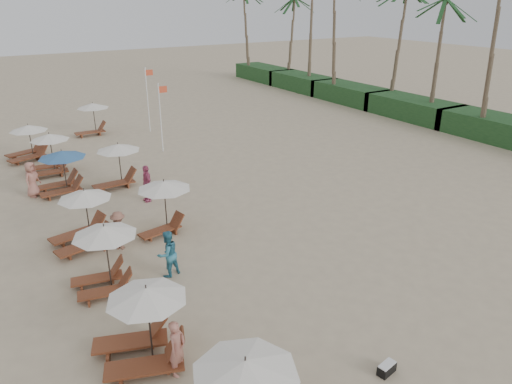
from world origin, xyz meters
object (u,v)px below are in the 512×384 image
lounger_station_3 (81,222)px  inland_station_1 (116,163)px  lounger_station_5 (47,156)px  lounger_station_1 (140,329)px  beachgoer_far_a (147,183)px  beachgoer_far_b (32,179)px  duffel_bag (387,368)px  lounger_station_6 (26,144)px  beachgoer_near (177,348)px  inland_station_0 (162,200)px  beachgoer_mid_a (168,254)px  flag_pole_near (161,114)px  inland_station_2 (91,117)px  lounger_station_4 (60,172)px  beachgoer_mid_b (119,230)px  lounger_station_2 (102,257)px

lounger_station_3 → inland_station_1: (3.10, 5.63, 0.29)m
lounger_station_5 → lounger_station_1: bearing=-92.1°
lounger_station_3 → beachgoer_far_a: 4.81m
inland_station_1 → beachgoer_far_b: inland_station_1 is taller
beachgoer_far_a → duffel_bag: 14.52m
lounger_station_6 → beachgoer_far_b: 6.53m
lounger_station_5 → beachgoer_near: (0.02, -18.15, -0.22)m
lounger_station_3 → duffel_bag: 12.58m
duffel_bag → inland_station_0: bearing=100.0°
beachgoer_mid_a → flag_pole_near: flag_pole_near is taller
lounger_station_6 → inland_station_2: (4.84, 3.61, 0.35)m
lounger_station_6 → inland_station_0: inland_station_0 is taller
lounger_station_4 → beachgoer_mid_a: (1.62, -10.22, -0.23)m
inland_station_1 → beachgoer_near: (-2.67, -14.17, -0.50)m
lounger_station_5 → beachgoer_mid_b: size_ratio=1.64×
inland_station_0 → beachgoer_far_b: bearing=119.6°
lounger_station_1 → duffel_bag: bearing=-36.1°
beachgoer_mid_a → flag_pole_near: (5.36, 14.08, 1.55)m
inland_station_2 → beachgoer_mid_a: bearing=-97.1°
beachgoer_mid_a → beachgoer_far_b: (-2.91, 10.42, 0.03)m
lounger_station_6 → inland_station_2: size_ratio=0.99×
lounger_station_4 → beachgoer_near: (-0.01, -14.88, -0.29)m
beachgoer_far_a → beachgoer_mid_b: bearing=-30.4°
lounger_station_3 → inland_station_2: size_ratio=0.96×
beachgoer_far_a → beachgoer_far_b: beachgoer_far_a is taller
lounger_station_5 → inland_station_0: 10.58m
lounger_station_4 → inland_station_2: inland_station_2 is taller
lounger_station_4 → duffel_bag: 18.41m
lounger_station_1 → inland_station_0: 7.78m
beachgoer_mid_a → beachgoer_far_b: beachgoer_far_b is taller
lounger_station_1 → beachgoer_near: 1.19m
inland_station_0 → beachgoer_far_a: 3.66m
lounger_station_1 → beachgoer_near: lounger_station_1 is taller
duffel_bag → flag_pole_near: (2.31, 21.65, 2.26)m
beachgoer_near → beachgoer_mid_a: size_ratio=0.93×
inland_station_0 → duffel_bag: (1.91, -10.86, -1.30)m
lounger_station_1 → beachgoer_mid_a: (2.27, 3.69, -0.17)m
inland_station_2 → beachgoer_mid_b: size_ratio=1.75×
inland_station_1 → beachgoer_far_b: 4.07m
lounger_station_2 → lounger_station_4: size_ratio=0.91×
inland_station_2 → beachgoer_near: size_ratio=1.71×
inland_station_1 → beachgoer_far_a: size_ratio=1.53×
beachgoer_mid_b → inland_station_1: bearing=-67.7°
lounger_station_5 → duffel_bag: size_ratio=4.44×
beachgoer_mid_a → duffel_bag: bearing=97.5°
inland_station_2 → duffel_bag: inland_station_2 is taller
lounger_station_4 → flag_pole_near: 8.08m
inland_station_0 → lounger_station_3: bearing=169.4°
inland_station_0 → beachgoer_far_b: size_ratio=1.45×
inland_station_2 → inland_station_0: bearing=-94.7°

